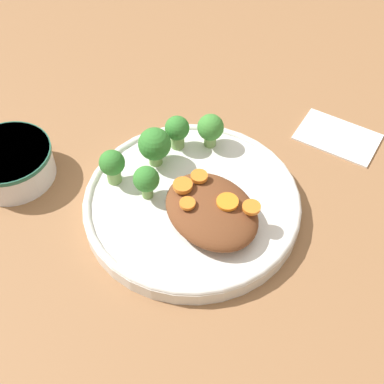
# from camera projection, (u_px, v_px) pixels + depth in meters

# --- Properties ---
(ground_plane) EXTENTS (4.00, 4.00, 0.00)m
(ground_plane) POSITION_uv_depth(u_px,v_px,m) (192.00, 209.00, 0.69)
(ground_plane) COLOR #8C603D
(plate) EXTENTS (0.28, 0.28, 0.03)m
(plate) POSITION_uv_depth(u_px,v_px,m) (192.00, 203.00, 0.68)
(plate) COLOR silver
(plate) RESTS_ON ground_plane
(dip_bowl) EXTENTS (0.12, 0.12, 0.05)m
(dip_bowl) POSITION_uv_depth(u_px,v_px,m) (10.00, 162.00, 0.71)
(dip_bowl) COLOR silver
(dip_bowl) RESTS_ON ground_plane
(stew_mound) EXTENTS (0.13, 0.10, 0.03)m
(stew_mound) POSITION_uv_depth(u_px,v_px,m) (209.00, 212.00, 0.64)
(stew_mound) COLOR brown
(stew_mound) RESTS_ON plate
(broccoli_floret_0) EXTENTS (0.04, 0.04, 0.06)m
(broccoli_floret_0) POSITION_uv_depth(u_px,v_px,m) (152.00, 146.00, 0.69)
(broccoli_floret_0) COLOR #759E51
(broccoli_floret_0) RESTS_ON plate
(broccoli_floret_1) EXTENTS (0.04, 0.04, 0.05)m
(broccoli_floret_1) POSITION_uv_depth(u_px,v_px,m) (211.00, 129.00, 0.72)
(broccoli_floret_1) COLOR #7FA85B
(broccoli_floret_1) RESTS_ON plate
(broccoli_floret_2) EXTENTS (0.03, 0.03, 0.05)m
(broccoli_floret_2) POSITION_uv_depth(u_px,v_px,m) (177.00, 130.00, 0.72)
(broccoli_floret_2) COLOR #7FA85B
(broccoli_floret_2) RESTS_ON plate
(broccoli_floret_3) EXTENTS (0.03, 0.03, 0.05)m
(broccoli_floret_3) POSITION_uv_depth(u_px,v_px,m) (112.00, 165.00, 0.68)
(broccoli_floret_3) COLOR #7FA85B
(broccoli_floret_3) RESTS_ON plate
(broccoli_floret_4) EXTENTS (0.03, 0.03, 0.05)m
(broccoli_floret_4) POSITION_uv_depth(u_px,v_px,m) (146.00, 180.00, 0.66)
(broccoli_floret_4) COLOR #759E51
(broccoli_floret_4) RESTS_ON plate
(carrot_slice_0) EXTENTS (0.02, 0.02, 0.01)m
(carrot_slice_0) POSITION_uv_depth(u_px,v_px,m) (181.00, 183.00, 0.65)
(carrot_slice_0) COLOR orange
(carrot_slice_0) RESTS_ON stew_mound
(carrot_slice_1) EXTENTS (0.03, 0.03, 0.00)m
(carrot_slice_1) POSITION_uv_depth(u_px,v_px,m) (227.00, 202.00, 0.63)
(carrot_slice_1) COLOR orange
(carrot_slice_1) RESTS_ON stew_mound
(carrot_slice_2) EXTENTS (0.02, 0.02, 0.00)m
(carrot_slice_2) POSITION_uv_depth(u_px,v_px,m) (187.00, 203.00, 0.63)
(carrot_slice_2) COLOR orange
(carrot_slice_2) RESTS_ON stew_mound
(carrot_slice_3) EXTENTS (0.02, 0.02, 0.00)m
(carrot_slice_3) POSITION_uv_depth(u_px,v_px,m) (251.00, 207.00, 0.62)
(carrot_slice_3) COLOR orange
(carrot_slice_3) RESTS_ON stew_mound
(carrot_slice_4) EXTENTS (0.02, 0.02, 0.01)m
(carrot_slice_4) POSITION_uv_depth(u_px,v_px,m) (198.00, 175.00, 0.66)
(carrot_slice_4) COLOR orange
(carrot_slice_4) RESTS_ON stew_mound
(napkin) EXTENTS (0.13, 0.11, 0.01)m
(napkin) POSITION_uv_depth(u_px,v_px,m) (338.00, 136.00, 0.78)
(napkin) COLOR white
(napkin) RESTS_ON ground_plane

